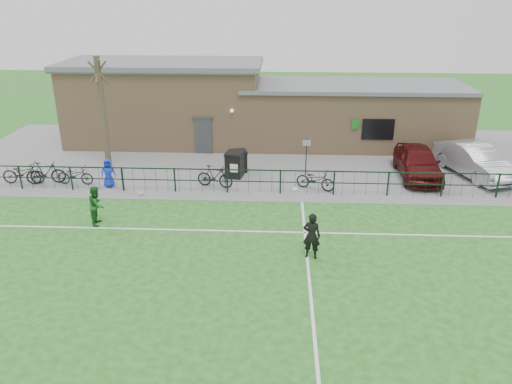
{
  "coord_description": "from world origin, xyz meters",
  "views": [
    {
      "loc": [
        0.91,
        -13.84,
        9.04
      ],
      "look_at": [
        0.0,
        5.0,
        1.3
      ],
      "focal_mm": 35.0,
      "sensor_mm": 36.0,
      "label": 1
    }
  ],
  "objects_px": {
    "bare_tree": "(103,117)",
    "wheelie_bin_left": "(235,165)",
    "spectator_child": "(108,173)",
    "bicycle_b": "(46,173)",
    "wheelie_bin_right": "(240,162)",
    "bicycle_e": "(315,180)",
    "bicycle_c": "(75,175)",
    "bicycle_d": "(215,176)",
    "bicycle_a": "(23,173)",
    "ball_ground": "(141,193)",
    "car_silver": "(474,160)",
    "sign_post": "(306,157)",
    "outfield_player": "(97,205)",
    "car_maroon": "(418,162)"
  },
  "relations": [
    {
      "from": "bicycle_e",
      "to": "spectator_child",
      "type": "height_order",
      "value": "spectator_child"
    },
    {
      "from": "bicycle_d",
      "to": "ball_ground",
      "type": "relative_size",
      "value": 8.29
    },
    {
      "from": "car_silver",
      "to": "bicycle_c",
      "type": "relative_size",
      "value": 2.78
    },
    {
      "from": "ball_ground",
      "to": "car_maroon",
      "type": "bearing_deg",
      "value": 12.94
    },
    {
      "from": "bicycle_d",
      "to": "outfield_player",
      "type": "relative_size",
      "value": 1.11
    },
    {
      "from": "bicycle_a",
      "to": "bicycle_d",
      "type": "bearing_deg",
      "value": -91.37
    },
    {
      "from": "bicycle_a",
      "to": "bicycle_b",
      "type": "xyz_separation_m",
      "value": [
        1.13,
        0.02,
        0.02
      ]
    },
    {
      "from": "bicycle_c",
      "to": "bicycle_d",
      "type": "relative_size",
      "value": 0.99
    },
    {
      "from": "spectator_child",
      "to": "sign_post",
      "type": "bearing_deg",
      "value": -10.88
    },
    {
      "from": "bicycle_b",
      "to": "bicycle_d",
      "type": "distance_m",
      "value": 8.39
    },
    {
      "from": "bicycle_d",
      "to": "spectator_child",
      "type": "height_order",
      "value": "spectator_child"
    },
    {
      "from": "wheelie_bin_left",
      "to": "outfield_player",
      "type": "height_order",
      "value": "outfield_player"
    },
    {
      "from": "wheelie_bin_left",
      "to": "bicycle_c",
      "type": "xyz_separation_m",
      "value": [
        -7.76,
        -1.47,
        -0.14
      ]
    },
    {
      "from": "outfield_player",
      "to": "ball_ground",
      "type": "relative_size",
      "value": 7.45
    },
    {
      "from": "sign_post",
      "to": "spectator_child",
      "type": "relative_size",
      "value": 1.41
    },
    {
      "from": "bicycle_a",
      "to": "outfield_player",
      "type": "bearing_deg",
      "value": -130.56
    },
    {
      "from": "wheelie_bin_right",
      "to": "spectator_child",
      "type": "height_order",
      "value": "spectator_child"
    },
    {
      "from": "wheelie_bin_left",
      "to": "spectator_child",
      "type": "distance_m",
      "value": 6.25
    },
    {
      "from": "bare_tree",
      "to": "sign_post",
      "type": "xyz_separation_m",
      "value": [
        10.3,
        0.03,
        -1.98
      ]
    },
    {
      "from": "wheelie_bin_left",
      "to": "bicycle_a",
      "type": "distance_m",
      "value": 10.46
    },
    {
      "from": "spectator_child",
      "to": "bicycle_d",
      "type": "bearing_deg",
      "value": -20.56
    },
    {
      "from": "wheelie_bin_right",
      "to": "bicycle_e",
      "type": "distance_m",
      "value": 4.54
    },
    {
      "from": "car_silver",
      "to": "outfield_player",
      "type": "relative_size",
      "value": 3.05
    },
    {
      "from": "car_silver",
      "to": "bicycle_a",
      "type": "xyz_separation_m",
      "value": [
        -22.64,
        -2.26,
        -0.27
      ]
    },
    {
      "from": "bare_tree",
      "to": "sign_post",
      "type": "relative_size",
      "value": 3.0
    },
    {
      "from": "bicycle_c",
      "to": "bicycle_b",
      "type": "bearing_deg",
      "value": 92.42
    },
    {
      "from": "bicycle_a",
      "to": "ball_ground",
      "type": "relative_size",
      "value": 9.51
    },
    {
      "from": "bicycle_a",
      "to": "spectator_child",
      "type": "relative_size",
      "value": 1.47
    },
    {
      "from": "bicycle_a",
      "to": "bicycle_c",
      "type": "relative_size",
      "value": 1.16
    },
    {
      "from": "wheelie_bin_left",
      "to": "car_maroon",
      "type": "height_order",
      "value": "car_maroon"
    },
    {
      "from": "wheelie_bin_right",
      "to": "car_silver",
      "type": "height_order",
      "value": "car_silver"
    },
    {
      "from": "bare_tree",
      "to": "spectator_child",
      "type": "relative_size",
      "value": 4.22
    },
    {
      "from": "bicycle_e",
      "to": "spectator_child",
      "type": "bearing_deg",
      "value": 112.98
    },
    {
      "from": "bicycle_b",
      "to": "spectator_child",
      "type": "xyz_separation_m",
      "value": [
        3.22,
        -0.24,
        0.15
      ]
    },
    {
      "from": "bicycle_b",
      "to": "ball_ground",
      "type": "height_order",
      "value": "bicycle_b"
    },
    {
      "from": "wheelie_bin_right",
      "to": "bicycle_a",
      "type": "xyz_separation_m",
      "value": [
        -10.54,
        -2.32,
        0.02
      ]
    },
    {
      "from": "wheelie_bin_right",
      "to": "bicycle_e",
      "type": "relative_size",
      "value": 0.55
    },
    {
      "from": "outfield_player",
      "to": "bicycle_a",
      "type": "bearing_deg",
      "value": 43.94
    },
    {
      "from": "bicycle_d",
      "to": "bicycle_e",
      "type": "xyz_separation_m",
      "value": [
        4.86,
        -0.08,
        -0.05
      ]
    },
    {
      "from": "wheelie_bin_left",
      "to": "bicycle_d",
      "type": "height_order",
      "value": "wheelie_bin_left"
    },
    {
      "from": "car_silver",
      "to": "bicycle_c",
      "type": "xyz_separation_m",
      "value": [
        -20.05,
        -2.23,
        -0.35
      ]
    },
    {
      "from": "wheelie_bin_left",
      "to": "wheelie_bin_right",
      "type": "height_order",
      "value": "wheelie_bin_left"
    },
    {
      "from": "wheelie_bin_right",
      "to": "bicycle_e",
      "type": "height_order",
      "value": "wheelie_bin_right"
    },
    {
      "from": "bare_tree",
      "to": "wheelie_bin_left",
      "type": "height_order",
      "value": "bare_tree"
    },
    {
      "from": "car_maroon",
      "to": "spectator_child",
      "type": "relative_size",
      "value": 3.31
    },
    {
      "from": "wheelie_bin_left",
      "to": "outfield_player",
      "type": "xyz_separation_m",
      "value": [
        -5.14,
        -5.76,
        0.18
      ]
    },
    {
      "from": "outfield_player",
      "to": "spectator_child",
      "type": "bearing_deg",
      "value": 5.24
    },
    {
      "from": "wheelie_bin_right",
      "to": "outfield_player",
      "type": "distance_m",
      "value": 8.47
    },
    {
      "from": "bare_tree",
      "to": "sign_post",
      "type": "height_order",
      "value": "bare_tree"
    },
    {
      "from": "wheelie_bin_left",
      "to": "bicycle_e",
      "type": "height_order",
      "value": "wheelie_bin_left"
    }
  ]
}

